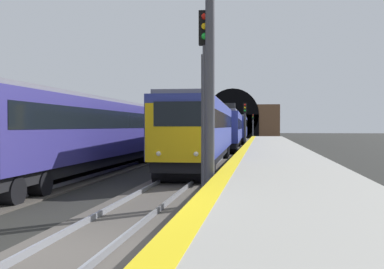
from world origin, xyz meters
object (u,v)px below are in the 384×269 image
Objects in this scene: train_main_approaching at (227,128)px; overhead_signal_gantry at (64,20)px; railway_signal_far at (253,124)px; catenary_mast_near at (154,118)px; train_adjacent_platform at (170,129)px; railway_signal_near at (205,90)px; railway_signal_mid at (245,121)px.

overhead_signal_gantry is (-33.89, 2.58, 3.51)m from train_main_approaching.
railway_signal_far is 29.22m from catenary_mast_near.
train_main_approaching is 41.68m from railway_signal_far.
catenary_mast_near is (49.79, 9.38, -2.11)m from overhead_signal_gantry.
train_main_approaching is 34.16m from overhead_signal_gantry.
train_main_approaching is 7.27m from train_adjacent_platform.
railway_signal_near is at bearing 14.06° from train_adjacent_platform.
train_main_approaching reaches higher than train_adjacent_platform.
train_main_approaching is at bearing -176.78° from railway_signal_near.
train_main_approaching is at bearing -4.35° from overhead_signal_gantry.
railway_signal_near is at bearing 1.68° from train_main_approaching.
catenary_mast_near is (16.87, 13.84, 0.73)m from railway_signal_mid.
catenary_mast_near is at bearing -161.89° from train_adjacent_platform.
train_adjacent_platform is 8.21m from railway_signal_mid.
railway_signal_mid reaches higher than train_adjacent_platform.
railway_signal_far is (42.59, 0.00, 0.03)m from railway_signal_mid.
railway_signal_mid is (-0.96, -1.89, 0.67)m from train_main_approaching.
railway_signal_far is at bearing 175.86° from train_main_approaching.
railway_signal_mid is 0.68× the size of catenary_mast_near.
railway_signal_mid is 33.35m from overhead_signal_gantry.
train_main_approaching is 6.18× the size of overhead_signal_gantry.
train_main_approaching is 12.00× the size of railway_signal_mid.
overhead_signal_gantry is at bearing -169.33° from catenary_mast_near.
railway_signal_near is (-33.64, -1.89, 1.28)m from train_main_approaching.
catenary_mast_near reaches higher than train_adjacent_platform.
train_adjacent_platform is 29.40m from railway_signal_near.
train_adjacent_platform is 12.42× the size of railway_signal_mid.
train_main_approaching and railway_signal_mid have the same top height.
overhead_signal_gantry reaches higher than railway_signal_near.
overhead_signal_gantry reaches higher than train_adjacent_platform.
railway_signal_near reaches higher than railway_signal_mid.
catenary_mast_near is at bearing -140.63° from railway_signal_mid.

